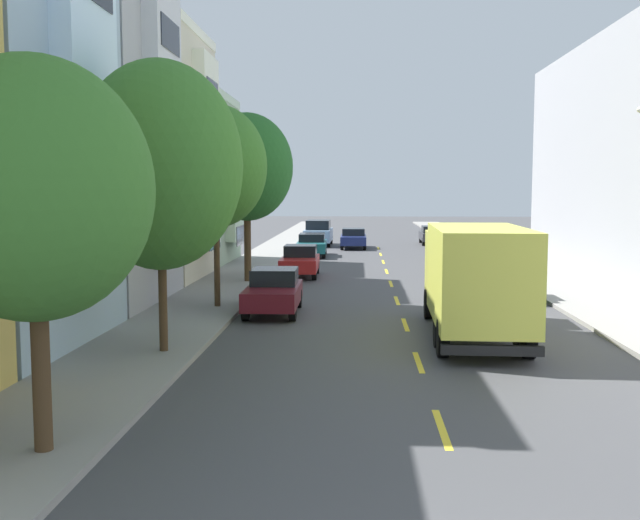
% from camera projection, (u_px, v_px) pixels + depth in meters
% --- Properties ---
extents(ground_plane, '(160.00, 160.00, 0.00)m').
position_uv_depth(ground_plane, '(388.00, 276.00, 35.78)').
color(ground_plane, '#424244').
extents(sidewalk_left, '(3.20, 120.00, 0.14)m').
position_uv_depth(sidewalk_left, '(237.00, 279.00, 34.15)').
color(sidewalk_left, gray).
rests_on(sidewalk_left, ground_plane).
extents(sidewalk_right, '(3.20, 120.00, 0.14)m').
position_uv_depth(sidewalk_right, '(546.00, 281.00, 33.42)').
color(sidewalk_right, gray).
rests_on(sidewalk_right, ground_plane).
extents(lane_centerline_dashes, '(0.14, 47.20, 0.01)m').
position_uv_depth(lane_centerline_dashes, '(394.00, 291.00, 30.31)').
color(lane_centerline_dashes, yellow).
rests_on(lane_centerline_dashes, ground_plane).
extents(townhouse_third_dove_grey, '(12.11, 7.25, 12.77)m').
position_uv_depth(townhouse_third_dove_grey, '(3.00, 135.00, 26.44)').
color(townhouse_third_dove_grey, '#A8A8AD').
rests_on(townhouse_third_dove_grey, ground_plane).
extents(townhouse_fourth_cream, '(10.60, 7.25, 11.49)m').
position_uv_depth(townhouse_fourth_cream, '(97.00, 161.00, 33.87)').
color(townhouse_fourth_cream, beige).
rests_on(townhouse_fourth_cream, ground_plane).
extents(townhouse_fifth_sage, '(10.89, 7.25, 9.45)m').
position_uv_depth(townhouse_fifth_sage, '(142.00, 184.00, 41.37)').
color(townhouse_fifth_sage, '#99AD8E').
rests_on(townhouse_fifth_sage, ground_plane).
extents(street_tree_nearest, '(3.60, 3.60, 6.09)m').
position_uv_depth(street_tree_nearest, '(34.00, 190.00, 11.08)').
color(street_tree_nearest, '#47331E').
rests_on(street_tree_nearest, sidewalk_left).
extents(street_tree_second, '(4.10, 4.10, 7.26)m').
position_uv_depth(street_tree_second, '(160.00, 166.00, 18.11)').
color(street_tree_second, '#47331E').
rests_on(street_tree_second, sidewalk_left).
extents(street_tree_third, '(3.55, 3.55, 7.00)m').
position_uv_depth(street_tree_third, '(216.00, 166.00, 25.18)').
color(street_tree_third, '#47331E').
rests_on(street_tree_third, sidewalk_left).
extents(street_tree_farthest, '(4.08, 4.08, 7.44)m').
position_uv_depth(street_tree_farthest, '(247.00, 167.00, 32.25)').
color(street_tree_farthest, '#47331E').
rests_on(street_tree_farthest, sidewalk_left).
extents(delivery_box_truck, '(2.63, 7.74, 3.20)m').
position_uv_depth(delivery_box_truck, '(474.00, 274.00, 20.64)').
color(delivery_box_truck, '#D8D84C').
rests_on(delivery_box_truck, ground_plane).
extents(parked_hatchback_red, '(1.78, 4.02, 1.50)m').
position_uv_depth(parked_hatchback_red, '(300.00, 261.00, 35.55)').
color(parked_hatchback_red, '#AD1E1E').
rests_on(parked_hatchback_red, ground_plane).
extents(parked_wagon_silver, '(1.91, 4.73, 1.50)m').
position_uv_depth(parked_wagon_silver, '(475.00, 257.00, 36.85)').
color(parked_wagon_silver, '#B2B5BA').
rests_on(parked_wagon_silver, ground_plane).
extents(parked_wagon_champagne, '(1.89, 4.73, 1.50)m').
position_uv_depth(parked_wagon_champagne, '(459.00, 248.00, 42.75)').
color(parked_wagon_champagne, tan).
rests_on(parked_wagon_champagne, ground_plane).
extents(parked_hatchback_forest, '(1.80, 4.03, 1.50)m').
position_uv_depth(parked_hatchback_forest, '(507.00, 279.00, 28.33)').
color(parked_hatchback_forest, '#194C28').
rests_on(parked_hatchback_forest, ground_plane).
extents(parked_suv_sky, '(2.03, 4.83, 1.93)m').
position_uv_depth(parked_suv_sky, '(318.00, 233.00, 55.16)').
color(parked_suv_sky, '#7A9EC6').
rests_on(parked_suv_sky, ground_plane).
extents(parked_hatchback_burgundy, '(1.79, 4.02, 1.50)m').
position_uv_depth(parked_hatchback_burgundy, '(274.00, 291.00, 24.91)').
color(parked_hatchback_burgundy, maroon).
rests_on(parked_hatchback_burgundy, ground_plane).
extents(parked_sedan_charcoal, '(1.86, 4.52, 1.43)m').
position_uv_depth(parked_sedan_charcoal, '(433.00, 235.00, 56.39)').
color(parked_sedan_charcoal, '#333338').
rests_on(parked_sedan_charcoal, ground_plane).
extents(parked_sedan_teal, '(1.90, 4.54, 1.43)m').
position_uv_depth(parked_sedan_teal, '(312.00, 244.00, 46.35)').
color(parked_sedan_teal, '#195B60').
rests_on(parked_sedan_teal, ground_plane).
extents(moving_navy_sedan, '(1.80, 4.50, 1.43)m').
position_uv_depth(moving_navy_sedan, '(353.00, 238.00, 52.63)').
color(moving_navy_sedan, navy).
rests_on(moving_navy_sedan, ground_plane).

